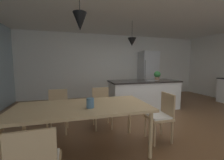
{
  "coord_description": "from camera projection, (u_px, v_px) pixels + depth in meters",
  "views": [
    {
      "loc": [
        -1.85,
        -2.82,
        1.37
      ],
      "look_at": [
        -0.95,
        0.49,
        1.02
      ],
      "focal_mm": 22.44,
      "sensor_mm": 36.0,
      "label": 1
    }
  ],
  "objects": [
    {
      "name": "chair_far_left",
      "position": [
        58.0,
        109.0,
        2.9
      ],
      "size": [
        0.41,
        0.41,
        0.87
      ],
      "color": "tan",
      "rests_on": "ground_plane"
    },
    {
      "name": "ground_plane",
      "position": [
        156.0,
        124.0,
        3.33
      ],
      "size": [
        10.0,
        8.4,
        0.04
      ],
      "primitive_type": "cube",
      "color": "brown"
    },
    {
      "name": "ceiling_slab",
      "position": [
        160.0,
        2.0,
        3.05
      ],
      "size": [
        10.0,
        8.4,
        0.12
      ],
      "primitive_type": "cube",
      "color": "white"
    },
    {
      "name": "vase_on_dining_table",
      "position": [
        90.0,
        103.0,
        2.06
      ],
      "size": [
        0.11,
        0.11,
        0.14
      ],
      "color": "slate",
      "rests_on": "dining_table"
    },
    {
      "name": "pendant_over_island_main",
      "position": [
        132.0,
        42.0,
        4.2
      ],
      "size": [
        0.26,
        0.26,
        0.74
      ],
      "color": "black"
    },
    {
      "name": "wall_back_kitchen",
      "position": [
        116.0,
        66.0,
        6.32
      ],
      "size": [
        10.0,
        0.12,
        2.7
      ],
      "primitive_type": "cube",
      "color": "white",
      "rests_on": "ground_plane"
    },
    {
      "name": "refrigerator",
      "position": [
        148.0,
        74.0,
        6.34
      ],
      "size": [
        0.74,
        0.67,
        2.0
      ],
      "color": "silver",
      "rests_on": "ground_plane"
    },
    {
      "name": "pendant_over_table",
      "position": [
        80.0,
        21.0,
        2.1
      ],
      "size": [
        0.21,
        0.21,
        0.8
      ],
      "color": "black"
    },
    {
      "name": "kitchen_island",
      "position": [
        144.0,
        94.0,
        4.48
      ],
      "size": [
        2.2,
        0.89,
        0.91
      ],
      "color": "white",
      "rests_on": "ground_plane"
    },
    {
      "name": "chair_far_right",
      "position": [
        102.0,
        106.0,
        3.14
      ],
      "size": [
        0.41,
        0.41,
        0.87
      ],
      "color": "tan",
      "rests_on": "ground_plane"
    },
    {
      "name": "chair_kitchen_end",
      "position": [
        161.0,
        115.0,
        2.56
      ],
      "size": [
        0.41,
        0.41,
        0.87
      ],
      "color": "tan",
      "rests_on": "ground_plane"
    },
    {
      "name": "potted_plant_on_island",
      "position": [
        157.0,
        75.0,
        4.54
      ],
      "size": [
        0.21,
        0.21,
        0.29
      ],
      "color": "#8C664C",
      "rests_on": "kitchen_island"
    },
    {
      "name": "dining_table",
      "position": [
        83.0,
        110.0,
        2.17
      ],
      "size": [
        2.07,
        0.98,
        0.75
      ],
      "color": "tan",
      "rests_on": "ground_plane"
    }
  ]
}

